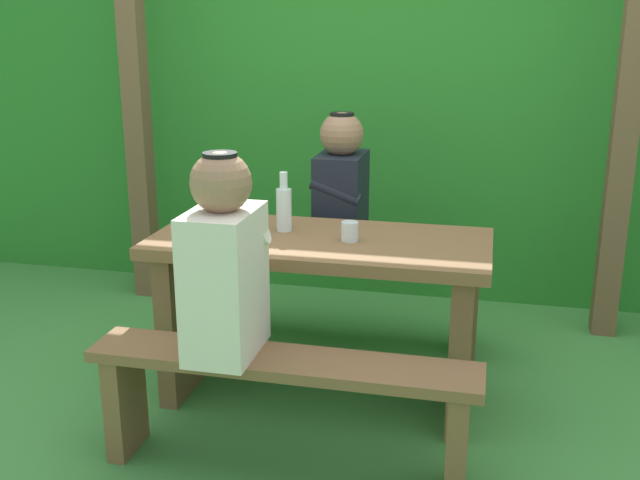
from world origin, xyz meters
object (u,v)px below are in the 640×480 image
object	(u,v)px
bench_near	(283,390)
bench_far	(346,282)
drinking_glass	(350,231)
person_black_coat	(341,192)
bottle_left	(284,207)
bottle_right	(240,217)
person_white_shirt	(224,263)
picnic_table	(320,290)

from	to	relation	value
bench_near	bench_far	size ratio (longest dim) A/B	1.00
drinking_glass	bench_near	bearing A→B (deg)	-102.58
person_black_coat	bottle_left	size ratio (longest dim) A/B	2.82
drinking_glass	bottle_right	size ratio (longest dim) A/B	0.33
bench_near	drinking_glass	distance (m)	0.73
bottle_right	bench_near	bearing A→B (deg)	-57.66
bench_far	drinking_glass	bearing A→B (deg)	-78.05
bench_near	person_white_shirt	distance (m)	0.50
picnic_table	person_black_coat	size ratio (longest dim) A/B	1.95
picnic_table	drinking_glass	bearing A→B (deg)	-6.87
picnic_table	drinking_glass	world-z (taller)	drinking_glass
bench_near	bottle_right	xyz separation A→B (m)	(-0.31, 0.49, 0.49)
person_white_shirt	drinking_glass	distance (m)	0.66
bench_near	person_white_shirt	world-z (taller)	person_white_shirt
person_white_shirt	person_black_coat	xyz separation A→B (m)	(0.17, 1.17, 0.00)
person_white_shirt	bottle_right	xyz separation A→B (m)	(-0.11, 0.49, 0.03)
picnic_table	bench_far	xyz separation A→B (m)	(0.00, 0.59, -0.17)
bench_far	bottle_right	bearing A→B (deg)	-114.42
bench_far	person_white_shirt	distance (m)	1.28
person_black_coat	bottle_left	world-z (taller)	person_black_coat
drinking_glass	picnic_table	bearing A→B (deg)	173.13
drinking_glass	bench_far	bearing A→B (deg)	101.95
bench_near	person_black_coat	distance (m)	1.26
bottle_left	bottle_right	bearing A→B (deg)	-128.78
person_white_shirt	drinking_glass	size ratio (longest dim) A/B	9.04
bottle_left	bottle_right	size ratio (longest dim) A/B	1.07
picnic_table	bottle_right	size ratio (longest dim) A/B	5.89
picnic_table	bench_far	bearing A→B (deg)	90.00
person_black_coat	bottle_left	bearing A→B (deg)	-105.71
picnic_table	bottle_right	bearing A→B (deg)	-162.68
bench_near	bottle_left	xyz separation A→B (m)	(-0.17, 0.66, 0.50)
picnic_table	bottle_left	world-z (taller)	bottle_left
drinking_glass	bottle_right	xyz separation A→B (m)	(-0.44, -0.08, 0.06)
person_black_coat	bench_near	bearing A→B (deg)	-88.52
bottle_left	bottle_right	world-z (taller)	bottle_left
picnic_table	person_black_coat	world-z (taller)	person_black_coat
picnic_table	bench_near	bearing A→B (deg)	-90.00
person_white_shirt	picnic_table	bearing A→B (deg)	70.95
bottle_right	bench_far	bearing A→B (deg)	65.58
picnic_table	bottle_right	distance (m)	0.46
bottle_left	person_white_shirt	bearing A→B (deg)	-92.42
bench_near	drinking_glass	xyz separation A→B (m)	(0.13, 0.57, 0.44)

